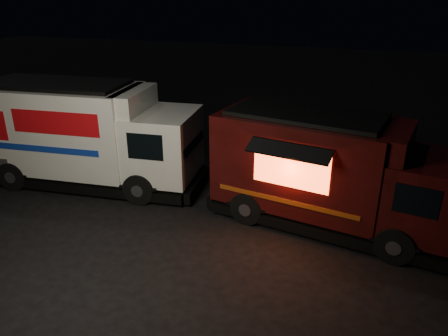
% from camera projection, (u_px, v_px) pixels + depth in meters
% --- Properties ---
extents(ground, '(80.00, 80.00, 0.00)m').
position_uv_depth(ground, '(183.00, 227.00, 12.65)').
color(ground, black).
rests_on(ground, ground).
extents(white_truck, '(7.95, 3.20, 3.53)m').
position_uv_depth(white_truck, '(90.00, 135.00, 14.87)').
color(white_truck, silver).
rests_on(white_truck, ground).
extents(red_truck, '(7.37, 3.93, 3.25)m').
position_uv_depth(red_truck, '(333.00, 172.00, 12.26)').
color(red_truck, '#3E0B0D').
rests_on(red_truck, ground).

